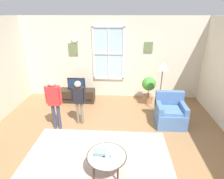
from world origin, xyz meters
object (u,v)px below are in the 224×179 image
(cup, at_px, (112,156))
(person_red_shirt, at_px, (54,99))
(television, at_px, (76,84))
(person_black_shirt, at_px, (79,98))
(tv_stand, at_px, (77,95))
(potted_plant_by_window, at_px, (149,88))
(coffee_table, at_px, (107,156))
(book_stack, at_px, (100,152))
(floor_lamp, at_px, (163,71))
(armchair, at_px, (170,113))
(remote_near_books, at_px, (104,154))

(cup, distance_m, person_red_shirt, 2.15)
(television, xyz_separation_m, person_black_shirt, (0.40, -1.36, 0.13))
(tv_stand, bearing_deg, potted_plant_by_window, 1.19)
(coffee_table, xyz_separation_m, book_stack, (-0.13, 0.05, 0.05))
(potted_plant_by_window, bearing_deg, coffee_table, -110.39)
(television, bearing_deg, potted_plant_by_window, 1.25)
(tv_stand, bearing_deg, floor_lamp, -12.41)
(armchair, xyz_separation_m, coffee_table, (-1.58, -1.79, 0.06))
(tv_stand, distance_m, coffee_table, 3.27)
(cup, height_order, floor_lamp, floor_lamp)
(potted_plant_by_window, xyz_separation_m, floor_lamp, (0.26, -0.64, 0.77))
(remote_near_books, xyz_separation_m, person_black_shirt, (-0.82, 1.63, 0.37))
(person_black_shirt, height_order, floor_lamp, floor_lamp)
(armchair, relative_size, book_stack, 3.86)
(book_stack, bearing_deg, cup, -23.82)
(tv_stand, bearing_deg, television, -90.00)
(floor_lamp, bearing_deg, television, 167.65)
(coffee_table, bearing_deg, potted_plant_by_window, 69.61)
(armchair, height_order, book_stack, armchair)
(potted_plant_by_window, bearing_deg, book_stack, -112.80)
(floor_lamp, bearing_deg, remote_near_books, -121.08)
(book_stack, height_order, person_red_shirt, person_red_shirt)
(floor_lamp, bearing_deg, coffee_table, -119.92)
(coffee_table, relative_size, floor_lamp, 0.47)
(television, distance_m, coffee_table, 3.28)
(person_red_shirt, xyz_separation_m, potted_plant_by_window, (2.57, 1.68, -0.32))
(coffee_table, relative_size, person_black_shirt, 0.60)
(book_stack, bearing_deg, person_red_shirt, 134.63)
(remote_near_books, bearing_deg, armchair, 47.34)
(cup, distance_m, remote_near_books, 0.18)
(tv_stand, xyz_separation_m, coffee_table, (1.28, -3.01, 0.17))
(tv_stand, relative_size, person_black_shirt, 0.94)
(coffee_table, height_order, person_red_shirt, person_red_shirt)
(television, xyz_separation_m, remote_near_books, (1.23, -2.99, -0.23))
(book_stack, distance_m, floor_lamp, 2.95)
(coffee_table, xyz_separation_m, person_black_shirt, (-0.88, 1.65, 0.40))
(person_black_shirt, xyz_separation_m, person_red_shirt, (-0.55, -0.27, 0.09))
(tv_stand, relative_size, potted_plant_by_window, 1.30)
(television, bearing_deg, book_stack, -68.63)
(floor_lamp, bearing_deg, tv_stand, 167.59)
(television, distance_m, cup, 3.37)
(television, relative_size, armchair, 0.68)
(floor_lamp, bearing_deg, armchair, -73.30)
(armchair, height_order, potted_plant_by_window, potted_plant_by_window)
(potted_plant_by_window, bearing_deg, television, -178.75)
(armchair, xyz_separation_m, potted_plant_by_window, (-0.44, 1.27, 0.23))
(television, xyz_separation_m, coffee_table, (1.28, -3.01, -0.27))
(remote_near_books, height_order, person_red_shirt, person_red_shirt)
(remote_near_books, xyz_separation_m, floor_lamp, (1.45, 2.41, 0.91))
(coffee_table, bearing_deg, floor_lamp, 60.08)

